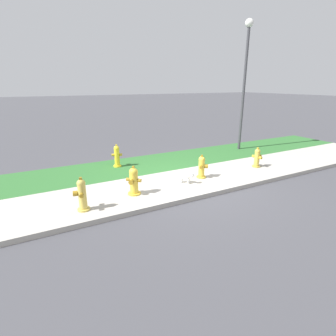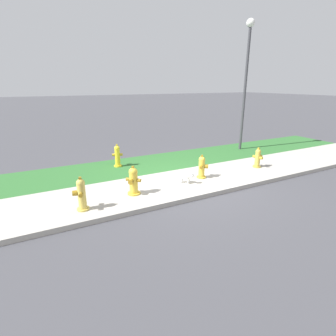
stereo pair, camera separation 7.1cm
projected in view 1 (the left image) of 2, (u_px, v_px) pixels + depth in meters
ground_plane at (185, 182)px, 7.60m from camera, size 120.00×120.00×0.00m
sidewalk_pavement at (185, 182)px, 7.60m from camera, size 18.00×2.11×0.01m
grass_verge at (154, 163)px, 9.39m from camera, size 18.00×2.17×0.01m
street_curb at (209, 194)px, 6.62m from camera, size 18.00×0.16×0.12m
fire_hydrant_by_grass_verge at (117, 156)px, 8.86m from camera, size 0.36×0.33×0.78m
fire_hydrant_near_corner at (257, 158)px, 8.83m from camera, size 0.33×0.36×0.68m
fire_hydrant_mid_block at (82, 195)px, 5.76m from camera, size 0.33×0.37×0.79m
fire_hydrant_across_street at (134, 181)px, 6.62m from camera, size 0.36×0.36×0.76m
fire_hydrant_far_end at (202, 167)px, 7.81m from camera, size 0.34×0.34×0.71m
small_white_dog at (186, 176)px, 7.40m from camera, size 0.37×0.39×0.38m
street_lamp at (246, 68)px, 10.39m from camera, size 0.32×0.32×5.06m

